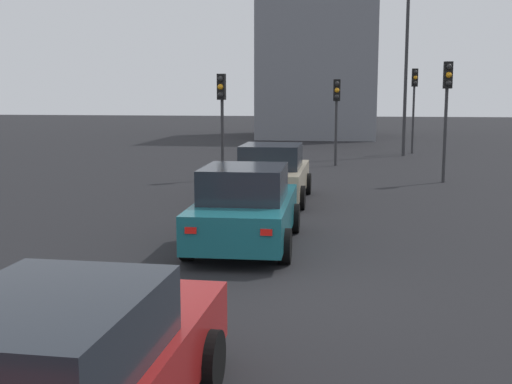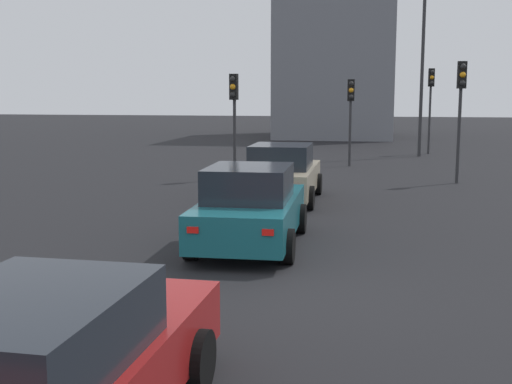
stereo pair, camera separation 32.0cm
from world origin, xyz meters
name	(u,v)px [view 2 (the right image)]	position (x,y,z in m)	size (l,w,h in m)	color
ground_plane	(317,299)	(0.00, 0.00, -0.10)	(160.00, 160.00, 0.20)	black
car_beige_right_lead	(282,174)	(8.52, 1.76, 0.78)	(4.43, 2.08, 1.63)	tan
car_teal_right_second	(250,208)	(2.90, 1.60, 0.78)	(4.37, 2.10, 1.63)	#19606B
car_red_right_third	(43,379)	(-5.06, 1.80, 0.73)	(4.80, 2.01, 1.50)	maroon
traffic_light_near_left	(431,93)	(24.46, -3.52, 3.08)	(0.33, 0.31, 4.29)	#2D2D30
traffic_light_near_right	(234,104)	(12.90, 4.10, 2.69)	(0.33, 0.30, 3.72)	#2D2D30
traffic_light_far_left	(461,96)	(13.24, -3.62, 2.95)	(0.32, 0.30, 4.11)	#2D2D30
traffic_light_far_right	(351,104)	(17.97, 0.22, 2.62)	(0.32, 0.30, 3.63)	#2D2D30
street_lamp_kerbside	(423,52)	(23.06, -2.96, 5.00)	(0.56, 0.36, 8.65)	#2D2D30
building_facade_left	(337,52)	(37.54, 2.00, 5.99)	(9.65, 7.91, 11.97)	slate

